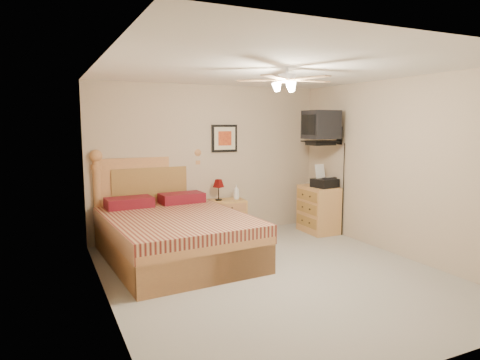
# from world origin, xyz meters

# --- Properties ---
(floor) EXTENTS (4.50, 4.50, 0.00)m
(floor) POSITION_xyz_m (0.00, 0.00, 0.00)
(floor) COLOR gray
(floor) RESTS_ON ground
(ceiling) EXTENTS (4.00, 4.50, 0.04)m
(ceiling) POSITION_xyz_m (0.00, 0.00, 2.50)
(ceiling) COLOR white
(ceiling) RESTS_ON ground
(wall_back) EXTENTS (4.00, 0.04, 2.50)m
(wall_back) POSITION_xyz_m (0.00, 2.25, 1.25)
(wall_back) COLOR tan
(wall_back) RESTS_ON ground
(wall_front) EXTENTS (4.00, 0.04, 2.50)m
(wall_front) POSITION_xyz_m (0.00, -2.25, 1.25)
(wall_front) COLOR tan
(wall_front) RESTS_ON ground
(wall_left) EXTENTS (0.04, 4.50, 2.50)m
(wall_left) POSITION_xyz_m (-2.00, 0.00, 1.25)
(wall_left) COLOR tan
(wall_left) RESTS_ON ground
(wall_right) EXTENTS (0.04, 4.50, 2.50)m
(wall_right) POSITION_xyz_m (2.00, 0.00, 1.25)
(wall_right) COLOR tan
(wall_right) RESTS_ON ground
(bed) EXTENTS (1.90, 2.41, 1.49)m
(bed) POSITION_xyz_m (-0.93, 1.12, 0.74)
(bed) COLOR #B57D4F
(bed) RESTS_ON ground
(nightstand) EXTENTS (0.59, 0.47, 0.60)m
(nightstand) POSITION_xyz_m (0.23, 2.00, 0.30)
(nightstand) COLOR #9D6F3B
(nightstand) RESTS_ON ground
(table_lamp) EXTENTS (0.24, 0.24, 0.35)m
(table_lamp) POSITION_xyz_m (0.08, 2.04, 0.78)
(table_lamp) COLOR #5E0A09
(table_lamp) RESTS_ON nightstand
(lotion_bottle) EXTENTS (0.13, 0.13, 0.25)m
(lotion_bottle) POSITION_xyz_m (0.38, 1.99, 0.73)
(lotion_bottle) COLOR white
(lotion_bottle) RESTS_ON nightstand
(framed_picture) EXTENTS (0.46, 0.04, 0.46)m
(framed_picture) POSITION_xyz_m (0.27, 2.23, 1.62)
(framed_picture) COLOR black
(framed_picture) RESTS_ON wall_back
(dresser) EXTENTS (0.49, 0.69, 0.80)m
(dresser) POSITION_xyz_m (1.73, 1.53, 0.40)
(dresser) COLOR tan
(dresser) RESTS_ON ground
(fax_machine) EXTENTS (0.41, 0.43, 0.38)m
(fax_machine) POSITION_xyz_m (1.75, 1.41, 0.99)
(fax_machine) COLOR black
(fax_machine) RESTS_ON dresser
(magazine_lower) EXTENTS (0.25, 0.32, 0.03)m
(magazine_lower) POSITION_xyz_m (1.74, 1.77, 0.81)
(magazine_lower) COLOR beige
(magazine_lower) RESTS_ON dresser
(magazine_upper) EXTENTS (0.19, 0.26, 0.02)m
(magazine_upper) POSITION_xyz_m (1.77, 1.79, 0.84)
(magazine_upper) COLOR tan
(magazine_upper) RESTS_ON magazine_lower
(wall_tv) EXTENTS (0.56, 0.46, 0.58)m
(wall_tv) POSITION_xyz_m (1.75, 1.34, 1.81)
(wall_tv) COLOR black
(wall_tv) RESTS_ON wall_right
(ceiling_fan) EXTENTS (1.14, 1.14, 0.28)m
(ceiling_fan) POSITION_xyz_m (0.00, -0.20, 2.36)
(ceiling_fan) COLOR silver
(ceiling_fan) RESTS_ON ceiling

